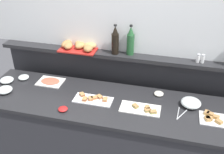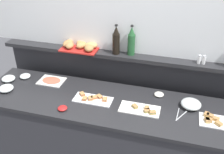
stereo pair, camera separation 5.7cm
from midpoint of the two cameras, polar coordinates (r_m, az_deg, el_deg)
The scene contains 19 objects.
ground_plane at distance 3.53m, azimuth 3.53°, elevation -11.94°, with size 12.00×12.00×0.00m, color #4C4C51.
buffet_counter at distance 2.79m, azimuth 1.05°, elevation -13.13°, with size 2.70×0.71×0.90m.
back_ledge_unit at distance 3.08m, azimuth 3.61°, elevation -4.08°, with size 2.80×0.22×1.20m.
sandwich_platter_side at distance 2.54m, azimuth -3.58°, elevation -4.78°, with size 0.38×0.17×0.04m.
sandwich_platter_front at distance 2.46m, azimuth 22.43°, elevation -8.88°, with size 0.33×0.19×0.04m.
sandwich_platter_rear at distance 2.42m, azimuth 7.06°, elevation -7.02°, with size 0.37×0.18×0.04m.
cold_cuts_platter at distance 2.89m, azimuth -12.56°, elevation -0.79°, with size 0.27×0.20×0.02m.
glass_bowl_large at distance 2.54m, azimuth 17.50°, elevation -5.72°, with size 0.19×0.19×0.07m.
glass_bowl_medium at distance 2.86m, azimuth -21.63°, elevation -2.36°, with size 0.15×0.15×0.06m.
glass_bowl_small at distance 3.03m, azimuth -17.96°, elevation 0.15°, with size 0.12×0.12×0.05m.
glass_bowl_extra at distance 3.03m, azimuth -21.22°, elevation -0.37°, with size 0.14×0.14×0.06m.
condiment_bowl_red at distance 2.64m, azimuth 10.86°, elevation -3.75°, with size 0.10×0.10×0.03m, color silver.
condiment_bowl_cream at distance 2.45m, azimuth -10.13°, elevation -6.73°, with size 0.09×0.09×0.03m, color red.
serving_tongs at distance 2.43m, azimuth 15.19°, elevation -8.10°, with size 0.10×0.19×0.01m.
wine_bottle_dark at distance 2.68m, azimuth 1.52°, elevation 7.91°, with size 0.08×0.08×0.32m.
wine_bottle_green at distance 2.68m, azimuth 4.88°, elevation 7.73°, with size 0.08×0.08×0.32m.
salt_shaker at distance 2.67m, azimuth 19.12°, elevation 3.68°, with size 0.03×0.03×0.09m.
pepper_shaker at distance 2.67m, azimuth 20.05°, elevation 3.54°, with size 0.03×0.03×0.09m.
bread_basket at distance 2.85m, azimuth -5.96°, elevation 6.84°, with size 0.40×0.29×0.08m.
Camera 2 is at (0.53, -1.95, 2.38)m, focal length 41.77 mm.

